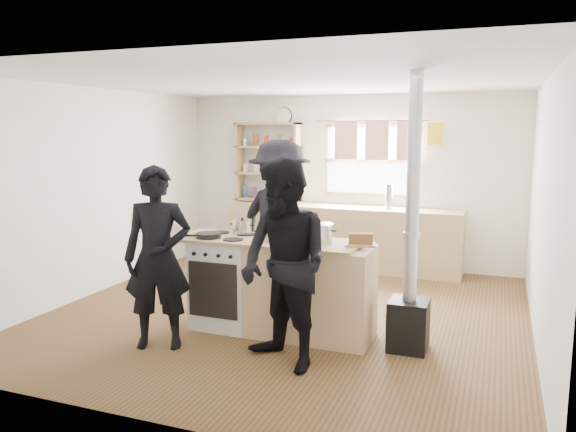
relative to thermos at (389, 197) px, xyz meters
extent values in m
cube|color=brown|center=(-0.67, -2.22, -1.06)|extent=(5.00, 5.00, 0.01)
cube|color=tan|center=(-0.67, 0.00, -0.61)|extent=(3.40, 0.55, 0.90)
cube|color=tan|center=(-1.87, 0.12, -0.12)|extent=(1.00, 0.28, 0.03)
cube|color=tan|center=(-1.87, 0.12, 0.28)|extent=(1.00, 0.28, 0.03)
cube|color=tan|center=(-1.87, 0.12, 0.68)|extent=(1.00, 0.28, 0.03)
cube|color=tan|center=(-1.87, 0.12, 1.03)|extent=(1.00, 0.28, 0.03)
cube|color=tan|center=(-2.35, 0.12, 0.44)|extent=(0.04, 0.28, 1.20)
cube|color=tan|center=(-1.39, 0.12, 0.44)|extent=(0.04, 0.28, 1.20)
cylinder|color=silver|center=(0.00, 0.00, 0.00)|extent=(0.10, 0.10, 0.32)
cube|color=white|center=(-1.12, -2.77, -0.61)|extent=(0.60, 0.60, 0.90)
cube|color=#D6B081|center=(-0.22, -2.77, -0.61)|extent=(1.20, 0.60, 0.90)
cube|color=tan|center=(-0.67, -2.77, -0.14)|extent=(1.84, 0.64, 0.03)
cylinder|color=black|center=(-1.25, -2.90, -0.10)|extent=(0.34, 0.34, 0.05)
cylinder|color=#33571D|center=(-1.25, -2.90, -0.09)|extent=(0.23, 0.23, 0.02)
cube|color=silver|center=(-0.59, -2.79, -0.09)|extent=(0.36, 0.30, 0.07)
cube|color=brown|center=(-0.59, -2.79, -0.07)|extent=(0.30, 0.26, 0.02)
cylinder|color=silver|center=(-1.03, -2.59, -0.06)|extent=(0.20, 0.20, 0.14)
cylinder|color=silver|center=(-1.03, -2.59, 0.01)|extent=(0.20, 0.20, 0.01)
sphere|color=black|center=(-1.03, -2.59, 0.03)|extent=(0.03, 0.03, 0.03)
cylinder|color=silver|center=(-0.16, -2.71, -0.05)|extent=(0.26, 0.26, 0.17)
cylinder|color=silver|center=(-0.16, -2.71, 0.04)|extent=(0.27, 0.27, 0.01)
sphere|color=black|center=(-0.16, -2.71, 0.06)|extent=(0.03, 0.03, 0.03)
cube|color=tan|center=(0.26, -2.74, -0.12)|extent=(0.32, 0.26, 0.02)
cube|color=olive|center=(0.26, -2.74, -0.06)|extent=(0.24, 0.16, 0.10)
cube|color=black|center=(0.73, -2.78, -0.83)|extent=(0.35, 0.35, 0.46)
cylinder|color=#ADADB2|center=(0.73, -2.78, 0.42)|extent=(0.12, 0.12, 2.04)
imported|color=black|center=(-1.45, -3.51, -0.22)|extent=(0.72, 0.61, 1.68)
imported|color=black|center=(-0.20, -3.52, -0.17)|extent=(1.08, 1.01, 1.77)
imported|color=black|center=(-0.92, -1.80, -0.12)|extent=(1.39, 1.12, 1.89)
camera|label=1|loc=(1.44, -7.76, 0.94)|focal=35.00mm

